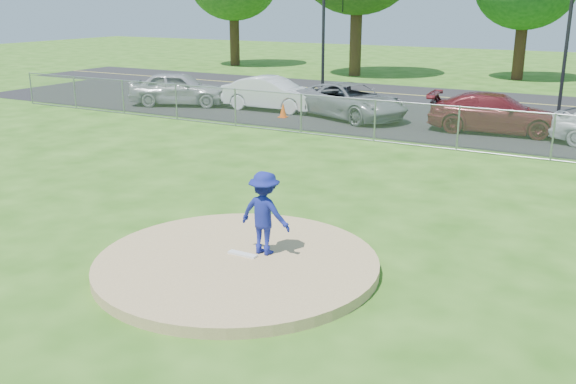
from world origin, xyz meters
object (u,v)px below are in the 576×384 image
(parked_car_white, at_px, (272,94))
(parked_car_darkred, at_px, (496,113))
(pitcher, at_px, (265,213))
(parked_car_gray, at_px, (350,101))
(traffic_signal_left, at_px, (327,31))
(parked_car_silver, at_px, (179,88))
(traffic_cone, at_px, (283,110))

(parked_car_white, relative_size, parked_car_darkred, 0.90)
(pitcher, xyz_separation_m, parked_car_white, (-9.01, 15.58, -0.24))
(pitcher, height_order, parked_car_white, pitcher)
(parked_car_white, height_order, parked_car_darkred, parked_car_white)
(parked_car_white, bearing_deg, parked_car_gray, -93.99)
(traffic_signal_left, bearing_deg, parked_car_gray, -56.26)
(parked_car_silver, relative_size, parked_car_darkred, 0.92)
(parked_car_white, xyz_separation_m, parked_car_darkred, (10.16, -0.33, -0.02))
(parked_car_silver, bearing_deg, pitcher, -159.57)
(traffic_signal_left, bearing_deg, parked_car_darkred, -31.37)
(parked_car_silver, relative_size, parked_car_gray, 0.88)
(traffic_cone, height_order, parked_car_darkred, parked_car_darkred)
(traffic_signal_left, bearing_deg, parked_car_silver, -123.94)
(traffic_signal_left, distance_m, parked_car_darkred, 12.26)
(parked_car_gray, bearing_deg, parked_car_darkred, -69.30)
(traffic_cone, bearing_deg, parked_car_gray, 25.77)
(traffic_signal_left, xyz_separation_m, parked_car_gray, (4.07, -6.10, -2.61))
(traffic_signal_left, relative_size, parked_car_silver, 1.19)
(parked_car_gray, bearing_deg, traffic_signal_left, 55.74)
(parked_car_silver, bearing_deg, traffic_signal_left, -56.49)
(traffic_cone, bearing_deg, traffic_signal_left, 101.33)
(parked_car_silver, xyz_separation_m, parked_car_gray, (8.66, 0.72, -0.06))
(parked_car_silver, xyz_separation_m, parked_car_white, (4.65, 0.92, -0.04))
(traffic_cone, distance_m, parked_car_white, 2.07)
(traffic_signal_left, xyz_separation_m, parked_car_white, (0.06, -5.90, -2.59))
(traffic_signal_left, relative_size, parked_car_gray, 1.04)
(parked_car_gray, distance_m, parked_car_darkred, 6.16)
(traffic_cone, bearing_deg, parked_car_white, 134.21)
(parked_car_white, bearing_deg, parked_car_darkred, -93.11)
(traffic_signal_left, xyz_separation_m, parked_car_darkred, (10.23, -6.23, -2.61))
(parked_car_silver, distance_m, parked_car_white, 4.74)
(traffic_signal_left, height_order, parked_car_darkred, traffic_signal_left)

